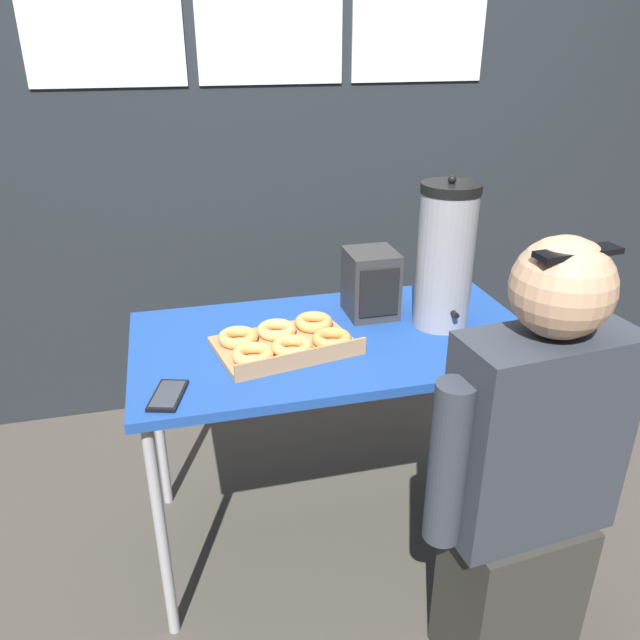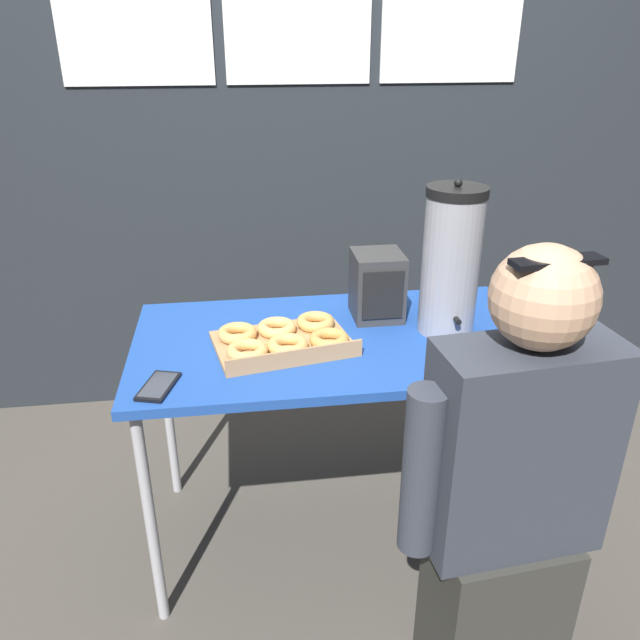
% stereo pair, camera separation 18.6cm
% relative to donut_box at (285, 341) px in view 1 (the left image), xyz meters
% --- Properties ---
extents(ground_plane, '(12.00, 12.00, 0.00)m').
position_rel_donut_box_xyz_m(ground_plane, '(0.16, 0.04, -0.78)').
color(ground_plane, '#4C473F').
extents(back_wall, '(6.00, 0.11, 2.60)m').
position_rel_donut_box_xyz_m(back_wall, '(0.16, 1.07, 0.52)').
color(back_wall, '#23282D').
rests_on(back_wall, ground).
extents(folding_table, '(1.22, 0.67, 0.76)m').
position_rel_donut_box_xyz_m(folding_table, '(0.16, 0.04, -0.08)').
color(folding_table, '#1E479E').
rests_on(folding_table, ground).
extents(donut_box, '(0.44, 0.34, 0.05)m').
position_rel_donut_box_xyz_m(donut_box, '(0.00, 0.00, 0.00)').
color(donut_box, tan).
rests_on(donut_box, folding_table).
extents(coffee_urn, '(0.18, 0.20, 0.47)m').
position_rel_donut_box_xyz_m(coffee_urn, '(0.51, 0.05, 0.20)').
color(coffee_urn, '#939399').
rests_on(coffee_urn, folding_table).
extents(cell_phone, '(0.11, 0.16, 0.01)m').
position_rel_donut_box_xyz_m(cell_phone, '(-0.34, -0.19, -0.02)').
color(cell_phone, black).
rests_on(cell_phone, folding_table).
extents(space_heater, '(0.15, 0.17, 0.21)m').
position_rel_donut_box_xyz_m(space_heater, '(0.32, 0.17, 0.08)').
color(space_heater, '#333333').
rests_on(space_heater, folding_table).
extents(person_seated, '(0.55, 0.25, 1.23)m').
position_rel_donut_box_xyz_m(person_seated, '(0.49, -0.55, -0.19)').
color(person_seated, '#33332D').
rests_on(person_seated, ground).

